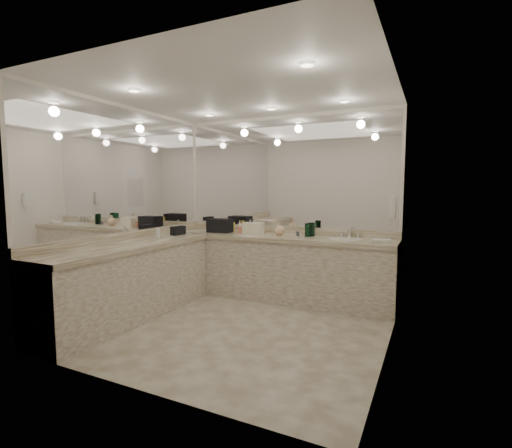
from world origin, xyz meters
The scene contains 35 objects.
floor centered at (0.00, 0.00, 0.00)m, with size 3.20×3.20×0.00m, color beige.
ceiling centered at (0.00, 0.00, 2.60)m, with size 3.20×3.20×0.00m, color white.
wall_back centered at (0.00, 1.50, 1.30)m, with size 3.20×0.02×2.60m, color silver.
wall_left centered at (-1.60, 0.00, 1.30)m, with size 0.02×3.00×2.60m, color silver.
wall_right centered at (1.60, 0.00, 1.30)m, with size 0.02×3.00×2.60m, color silver.
vanity_back_base centered at (0.00, 1.20, 0.42)m, with size 3.20×0.60×0.84m, color silver.
vanity_back_top centered at (0.00, 1.19, 0.87)m, with size 3.20×0.64×0.06m, color beige.
vanity_left_base centered at (-1.30, -0.30, 0.42)m, with size 0.60×2.40×0.84m, color silver.
vanity_left_top centered at (-1.29, -0.30, 0.87)m, with size 0.64×2.42×0.06m, color beige.
backsplash_back centered at (0.00, 1.48, 0.95)m, with size 3.20×0.04×0.10m, color beige.
backsplash_left centered at (-1.58, 0.00, 0.95)m, with size 0.04×3.00×0.10m, color beige.
mirror_back centered at (0.00, 1.49, 1.77)m, with size 3.12×0.01×1.55m, color white.
mirror_left centered at (-1.59, 0.00, 1.77)m, with size 0.01×2.92×1.55m, color white.
sink centered at (0.95, 1.20, 0.90)m, with size 0.44×0.44×0.03m, color white.
faucet centered at (0.95, 1.41, 0.97)m, with size 0.24×0.16×0.14m, color silver.
wall_phone centered at (1.56, 0.70, 1.35)m, with size 0.06×0.10×0.24m, color white.
door centered at (1.59, -0.50, 1.05)m, with size 0.02×0.82×2.10m, color white.
black_toiletry_bag centered at (-0.92, 1.17, 1.00)m, with size 0.35×0.22×0.20m, color black.
black_bag_spill centered at (-1.30, 0.65, 0.96)m, with size 0.10×0.23×0.12m, color black.
cream_cosmetic_case centered at (-0.40, 1.24, 0.98)m, with size 0.29×0.18×0.17m, color #ECE3C6.
hand_towel centered at (1.39, 1.12, 0.92)m, with size 0.22×0.15×0.04m, color white.
lotion_left centered at (-1.30, 0.22, 0.96)m, with size 0.05×0.05×0.13m, color white.
soap_bottle_a centered at (-0.62, 1.22, 0.99)m, with size 0.07×0.07×0.19m, color white.
soap_bottle_b centered at (-0.43, 1.21, 1.00)m, with size 0.09×0.09×0.20m, color silver.
soap_bottle_c centered at (0.02, 1.22, 0.99)m, with size 0.14×0.14×0.19m, color #DBB48B.
green_bottle_0 centered at (0.41, 1.25, 0.99)m, with size 0.07×0.07×0.18m, color #0F4426.
green_bottle_1 centered at (0.46, 1.34, 0.99)m, with size 0.07×0.07×0.19m, color #0F4426.
green_bottle_2 centered at (0.44, 1.30, 1.00)m, with size 0.07×0.07×0.19m, color #0F4426.
amenity_bottle_0 centered at (-0.29, 1.21, 0.96)m, with size 0.05×0.05×0.13m, color #3F3F4C.
amenity_bottle_1 centered at (-1.08, 1.28, 0.95)m, with size 0.04×0.04×0.10m, color silver.
amenity_bottle_2 centered at (-0.60, 1.20, 0.95)m, with size 0.06×0.06×0.10m, color #E57F66.
amenity_bottle_3 centered at (-0.83, 1.15, 0.97)m, with size 0.05×0.05×0.15m, color #E0B28C.
amenity_bottle_4 centered at (-0.79, 1.32, 0.97)m, with size 0.06×0.06×0.14m, color #F2D84C.
amenity_bottle_5 centered at (-0.24, 1.19, 0.95)m, with size 0.06×0.06×0.09m, color white.
amenity_bottle_6 centered at (0.28, 1.24, 0.93)m, with size 0.05×0.05×0.07m, color #3F3F4C.
Camera 1 is at (1.95, -3.57, 1.56)m, focal length 26.00 mm.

